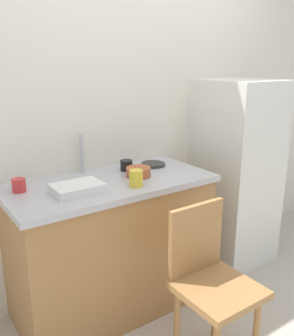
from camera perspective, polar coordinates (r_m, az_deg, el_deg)
back_wall at (r=2.69m, az=-3.45°, el=9.54°), size 4.80×0.10×2.62m
cabinet_base at (r=2.51m, az=-5.48°, el=-12.23°), size 1.26×0.60×0.87m
countertop at (r=2.32m, az=-5.79°, el=-2.36°), size 1.30×0.64×0.04m
faucet at (r=2.47m, az=-10.04°, el=2.26°), size 0.02×0.02×0.26m
refrigerator at (r=3.09m, az=13.54°, el=-0.77°), size 0.54×0.57×1.49m
chair at (r=2.09m, az=9.75°, el=-16.66°), size 0.40×0.40×0.89m
dish_tray at (r=2.13m, az=-10.75°, el=-3.08°), size 0.28×0.20×0.05m
terracotta_bowl at (r=2.37m, az=-1.35°, el=-0.62°), size 0.16×0.16×0.06m
hotplate at (r=2.62m, az=0.96°, el=0.58°), size 0.17×0.17×0.02m
cup_yellow at (r=2.18m, az=-1.71°, el=-1.60°), size 0.08×0.08×0.10m
cup_black at (r=2.50m, az=-3.22°, el=0.41°), size 0.08×0.08×0.07m
cup_red at (r=2.22m, az=-19.24°, el=-2.53°), size 0.08×0.08×0.08m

